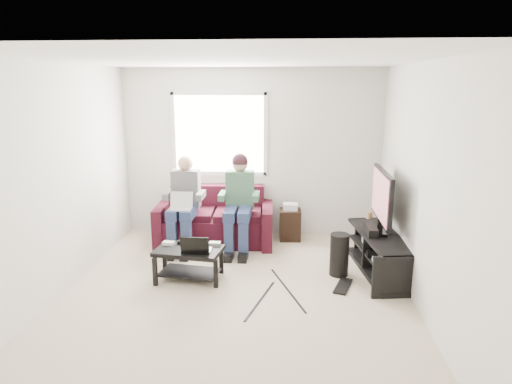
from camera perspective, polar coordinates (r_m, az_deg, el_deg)
floor at (r=5.36m, az=-2.68°, el=-12.81°), size 4.50×4.50×0.00m
ceiling at (r=4.81m, az=-3.03°, el=16.17°), size 4.50×4.50×0.00m
wall_back at (r=7.12m, az=-0.56°, el=4.84°), size 4.50×0.00×4.50m
wall_front at (r=2.80m, az=-8.70°, el=-9.24°), size 4.50×0.00×4.50m
wall_left at (r=5.54m, az=-23.83°, el=1.16°), size 0.00×4.50×4.50m
wall_right at (r=5.08m, az=20.16°, el=0.44°), size 0.00×4.50×4.50m
window at (r=7.13m, az=-4.62°, el=7.24°), size 1.48×0.04×1.28m
sofa at (r=6.99m, az=-5.11°, el=-3.73°), size 1.79×0.91×0.82m
person_left at (r=6.67m, az=-8.99°, el=-0.91°), size 0.40×0.71×1.34m
person_right at (r=6.54m, az=-2.14°, el=-0.50°), size 0.40×0.71×1.38m
laptop_silver at (r=6.47m, az=-9.45°, el=-1.62°), size 0.33×0.23×0.24m
coffee_table at (r=5.72m, az=-8.38°, el=-8.03°), size 0.86×0.59×0.40m
laptop_black at (r=5.54m, az=-7.43°, el=-6.21°), size 0.36×0.27×0.24m
controller_a at (r=5.85m, az=-10.86°, el=-6.31°), size 0.15×0.11×0.04m
controller_b at (r=5.86m, az=-9.00°, el=-6.19°), size 0.16×0.12×0.04m
controller_c at (r=5.75m, az=-5.16°, el=-6.45°), size 0.14×0.09×0.04m
tv_stand at (r=6.09m, az=15.21°, el=-7.65°), size 0.66×1.57×0.50m
tv at (r=5.97m, az=15.45°, el=-0.68°), size 0.12×1.10×0.81m
soundbar at (r=6.06m, az=14.11°, el=-4.43°), size 0.12×0.50×0.10m
drink_cup at (r=6.56m, az=13.97°, el=-2.93°), size 0.08×0.08×0.12m
console_white at (r=5.70m, az=15.98°, el=-8.43°), size 0.30×0.22×0.06m
console_grey at (r=6.34m, az=14.77°, el=-5.99°), size 0.34×0.26×0.08m
console_black at (r=6.02m, az=15.34°, el=-7.15°), size 0.38×0.30×0.07m
subwoofer at (r=5.88m, az=10.36°, el=-7.71°), size 0.24×0.24×0.54m
keyboard_floor at (r=5.65m, az=10.82°, el=-11.47°), size 0.28×0.47×0.02m
end_table at (r=7.08m, az=4.28°, el=-3.91°), size 0.32×0.32×0.57m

